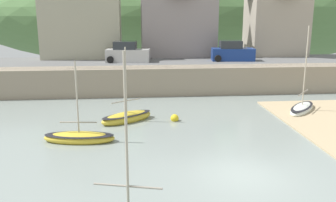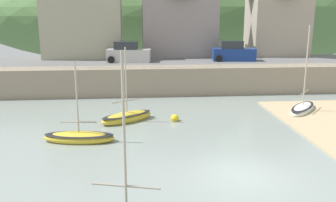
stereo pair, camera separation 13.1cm
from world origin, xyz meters
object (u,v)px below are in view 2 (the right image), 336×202
(waterfront_building_right, at_px, (278,17))
(sailboat_far_left, at_px, (127,117))
(waterfront_building_centre, at_px, (179,19))
(sailboat_white_hull, at_px, (302,108))
(waterfront_building_left, at_px, (83,4))
(parked_car_by_wall, at_px, (233,52))
(mooring_buoy, at_px, (175,118))
(sailboat_blue_trim, at_px, (79,137))
(parked_car_near_slipway, at_px, (128,53))

(waterfront_building_right, height_order, sailboat_far_left, waterfront_building_right)
(waterfront_building_centre, relative_size, sailboat_white_hull, 1.29)
(waterfront_building_left, distance_m, sailboat_far_left, 18.62)
(parked_car_by_wall, relative_size, mooring_buoy, 7.78)
(waterfront_building_left, height_order, sailboat_blue_trim, waterfront_building_left)
(sailboat_blue_trim, distance_m, sailboat_far_left, 4.49)
(waterfront_building_left, bearing_deg, sailboat_far_left, -73.87)
(sailboat_white_hull, distance_m, mooring_buoy, 9.51)
(sailboat_white_hull, distance_m, parked_car_by_wall, 11.28)
(waterfront_building_right, bearing_deg, sailboat_far_left, -134.65)
(waterfront_building_centre, distance_m, mooring_buoy, 17.78)
(sailboat_white_hull, bearing_deg, waterfront_building_centre, 65.18)
(sailboat_far_left, bearing_deg, sailboat_white_hull, -28.13)
(sailboat_far_left, bearing_deg, waterfront_building_centre, 38.20)
(sailboat_blue_trim, bearing_deg, sailboat_white_hull, 25.01)
(sailboat_white_hull, bearing_deg, parked_car_by_wall, 52.41)
(sailboat_blue_trim, bearing_deg, parked_car_near_slipway, 87.86)
(sailboat_far_left, xyz_separation_m, mooring_buoy, (3.15, -0.17, -0.11))
(waterfront_building_left, bearing_deg, waterfront_building_centre, 0.00)
(waterfront_building_left, height_order, parked_car_by_wall, waterfront_building_left)
(sailboat_far_left, distance_m, parked_car_by_wall, 15.88)
(sailboat_far_left, relative_size, mooring_buoy, 9.25)
(sailboat_white_hull, height_order, parked_car_near_slipway, sailboat_white_hull)
(waterfront_building_left, relative_size, mooring_buoy, 19.60)
(parked_car_by_wall, bearing_deg, waterfront_building_right, 42.59)
(mooring_buoy, bearing_deg, waterfront_building_right, 51.81)
(sailboat_white_hull, relative_size, parked_car_by_wall, 1.48)
(waterfront_building_right, height_order, sailboat_white_hull, waterfront_building_right)
(waterfront_building_left, height_order, waterfront_building_centre, waterfront_building_left)
(parked_car_by_wall, bearing_deg, parked_car_near_slipway, -174.33)
(waterfront_building_right, relative_size, mooring_buoy, 14.97)
(waterfront_building_left, bearing_deg, mooring_buoy, -64.48)
(waterfront_building_centre, xyz_separation_m, sailboat_blue_trim, (-7.91, -20.03, -6.14))
(waterfront_building_left, relative_size, parked_car_near_slipway, 2.51)
(waterfront_building_right, xyz_separation_m, sailboat_far_left, (-16.15, -16.35, -6.30))
(sailboat_blue_trim, bearing_deg, waterfront_building_centre, 75.48)
(waterfront_building_left, xyz_separation_m, waterfront_building_centre, (10.07, 0.00, -1.47))
(parked_car_by_wall, distance_m, mooring_buoy, 14.23)
(waterfront_building_left, distance_m, mooring_buoy, 19.84)
(sailboat_white_hull, bearing_deg, sailboat_blue_trim, 147.62)
(parked_car_near_slipway, relative_size, mooring_buoy, 7.82)
(waterfront_building_left, xyz_separation_m, parked_car_near_slipway, (4.66, -4.50, -4.64))
(waterfront_building_centre, height_order, waterfront_building_right, waterfront_building_right)
(waterfront_building_centre, distance_m, parked_car_near_slipway, 7.71)
(waterfront_building_centre, xyz_separation_m, waterfront_building_right, (10.80, -0.00, 0.20))
(parked_car_near_slipway, bearing_deg, sailboat_far_left, -82.86)
(mooring_buoy, bearing_deg, waterfront_building_centre, 82.46)
(waterfront_building_right, bearing_deg, parked_car_by_wall, -143.08)
(waterfront_building_centre, relative_size, parked_car_near_slipway, 1.90)
(waterfront_building_right, xyz_separation_m, parked_car_by_wall, (-5.99, -4.50, -3.37))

